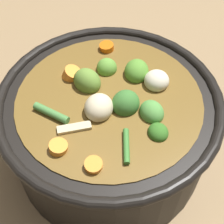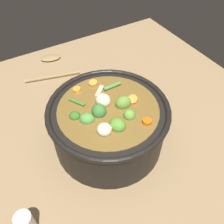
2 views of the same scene
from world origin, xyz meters
name	(u,v)px [view 2 (image 2 of 2)]	position (x,y,z in m)	size (l,w,h in m)	color
ground_plane	(109,141)	(0.00, 0.00, 0.00)	(1.10, 1.10, 0.00)	#8C704C
cooking_pot	(108,124)	(0.00, 0.00, 0.07)	(0.31, 0.31, 0.16)	black
wooden_spoon	(51,65)	(-0.02, 0.42, 0.01)	(0.20, 0.18, 0.01)	olive
salt_shaker	(26,224)	(-0.27, -0.12, 0.04)	(0.04, 0.04, 0.07)	silver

